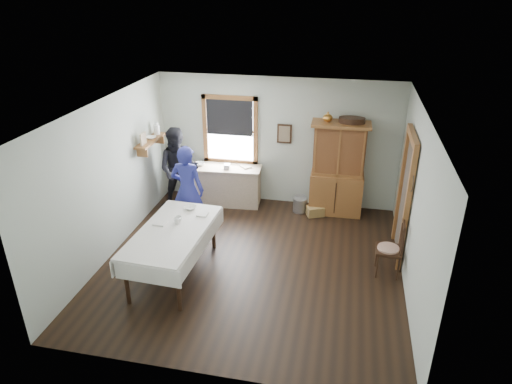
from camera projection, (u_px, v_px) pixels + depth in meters
The scene contains 20 objects.
room at pixel (252, 192), 7.28m from camera, with size 5.01×5.01×2.70m.
window at pixel (230, 127), 9.53m from camera, with size 1.18×0.07×1.48m.
doorway at pixel (405, 194), 7.66m from camera, with size 0.09×1.14×2.22m.
wall_shelf at pixel (151, 139), 8.98m from camera, with size 0.24×1.00×0.44m.
framed_picture at pixel (284, 134), 9.35m from camera, with size 0.30×0.04×0.40m, color black.
rug_beater at pixel (413, 176), 6.94m from camera, with size 0.27×0.27×0.01m, color black.
work_counter at pixel (226, 185), 9.76m from camera, with size 1.47×0.56×0.84m, color tan.
china_hutch at pixel (338, 169), 9.15m from camera, with size 1.14×0.54×1.93m, color #97612E.
dining_table at pixel (174, 252), 7.43m from camera, with size 1.07×2.03×0.81m, color white.
spindle_chair at pixel (389, 248), 7.39m from camera, with size 0.45×0.45×0.97m, color black.
pail at pixel (300, 205), 9.52m from camera, with size 0.28×0.28×0.30m, color #97999F.
wicker_basket at pixel (315, 211), 9.38m from camera, with size 0.34×0.24×0.20m, color olive.
woman_blue at pixel (188, 193), 8.52m from camera, with size 0.59×0.39×1.61m, color navy.
figure_dark at pixel (179, 172), 9.42m from camera, with size 0.79×0.62×1.62m, color black.
table_cup_a at pixel (178, 219), 7.49m from camera, with size 0.12×0.12×0.10m, color white.
table_cup_b at pixel (177, 221), 7.43m from camera, with size 0.10×0.10×0.10m, color white.
table_bowl at pixel (190, 207), 7.91m from camera, with size 0.23×0.23×0.06m, color white.
counter_book at pixel (242, 167), 9.54m from camera, with size 0.15×0.20×0.02m, color #76674E.
counter_bowl at pixel (200, 164), 9.67m from camera, with size 0.20×0.20×0.06m, color white.
shelf_bowl at pixel (151, 138), 8.98m from camera, with size 0.22×0.22×0.05m, color white.
Camera 1 is at (1.39, -6.44, 4.45)m, focal length 32.00 mm.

